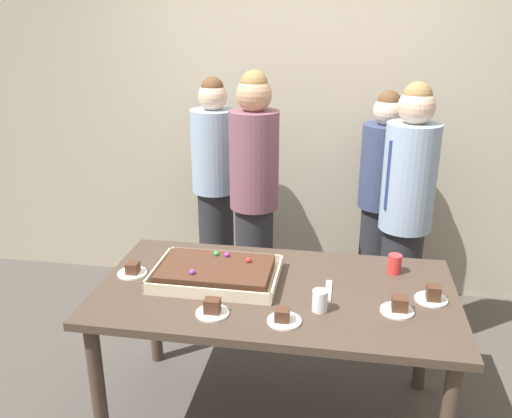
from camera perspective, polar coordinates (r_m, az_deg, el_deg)
name	(u,v)px	position (r m, az deg, el deg)	size (l,w,h in m)	color
ground_plane	(274,416)	(3.08, 1.91, -21.16)	(12.00, 12.00, 0.00)	#4C4742
interior_back_panel	(307,92)	(3.94, 5.44, 12.32)	(8.00, 0.12, 3.00)	#B2A893
party_table	(275,305)	(2.68, 2.09, -10.15)	(1.73, 0.93, 0.77)	#47382D
sheet_cake	(216,273)	(2.70, -4.26, -6.78)	(0.62, 0.42, 0.10)	beige
plated_slice_near_left	(283,318)	(2.36, 2.92, -11.50)	(0.15, 0.15, 0.06)	white
plated_slice_near_right	(432,296)	(2.64, 18.25, -8.76)	(0.15, 0.15, 0.08)	white
plated_slice_far_left	(398,307)	(2.51, 14.92, -10.02)	(0.15, 0.15, 0.07)	white
plated_slice_far_right	(212,309)	(2.42, -4.66, -10.57)	(0.15, 0.15, 0.07)	white
plated_slice_center_front	(133,270)	(2.83, -13.00, -6.39)	(0.15, 0.15, 0.07)	white
drink_cup_nearest	(320,301)	(2.45, 6.82, -9.67)	(0.07, 0.07, 0.10)	white
drink_cup_middle	(395,264)	(2.85, 14.53, -5.67)	(0.07, 0.07, 0.10)	red
cake_server_utensil	(328,291)	(2.63, 7.72, -8.59)	(0.03, 0.20, 0.01)	silver
person_serving_front	(215,192)	(3.75, -4.36, 1.85)	(0.31, 0.31, 1.64)	#28282D
person_green_shirt_behind	(381,203)	(3.72, 13.11, 0.63)	(0.31, 0.31, 1.57)	#28282D
person_striped_tie_right	(254,203)	(3.33, -0.20, 0.61)	(0.30, 0.30, 1.73)	#28282D
person_far_right_suit	(405,218)	(3.30, 15.58, -0.90)	(0.31, 0.31, 1.68)	#28282D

